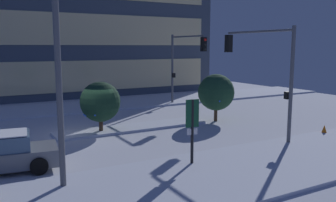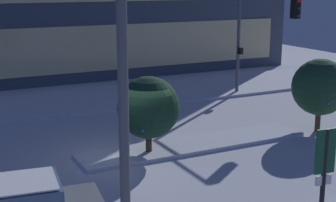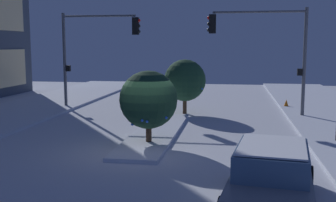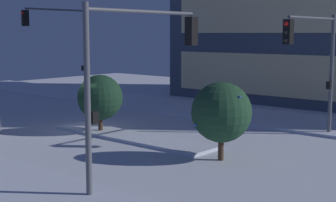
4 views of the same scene
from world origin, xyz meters
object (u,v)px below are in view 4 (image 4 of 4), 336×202
at_px(traffic_light_corner_far_left, 63,38).
at_px(decorated_tree_left_of_median, 100,98).
at_px(traffic_light_corner_far_right, 315,53).
at_px(decorated_tree_median, 221,112).
at_px(traffic_light_corner_near_right, 137,61).

bearing_deg(traffic_light_corner_far_left, decorated_tree_left_of_median, 61.80).
height_order(traffic_light_corner_far_right, decorated_tree_left_of_median, traffic_light_corner_far_right).
xyz_separation_m(decorated_tree_median, decorated_tree_left_of_median, (-7.46, 0.48, -0.11)).
bearing_deg(decorated_tree_left_of_median, traffic_light_corner_far_right, 30.66).
bearing_deg(traffic_light_corner_far_right, traffic_light_corner_far_left, -89.91).
xyz_separation_m(traffic_light_corner_near_right, decorated_tree_left_of_median, (-7.17, 4.71, -2.23)).
height_order(traffic_light_corner_near_right, traffic_light_corner_far_right, traffic_light_corner_near_right).
distance_m(traffic_light_corner_far_right, decorated_tree_median, 6.04).
xyz_separation_m(traffic_light_corner_near_right, traffic_light_corner_far_right, (1.39, 9.78, -0.03)).
height_order(traffic_light_corner_far_left, decorated_tree_left_of_median, traffic_light_corner_far_left).
xyz_separation_m(traffic_light_corner_far_left, decorated_tree_median, (16.87, -5.53, -2.67)).
bearing_deg(decorated_tree_left_of_median, traffic_light_corner_far_left, 151.80).
distance_m(traffic_light_corner_far_right, decorated_tree_left_of_median, 10.19).
relative_size(traffic_light_corner_near_right, traffic_light_corner_far_right, 1.00).
xyz_separation_m(traffic_light_corner_far_right, decorated_tree_median, (-1.10, -5.56, -2.09)).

